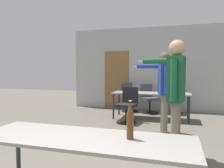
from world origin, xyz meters
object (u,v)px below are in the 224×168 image
at_px(office_chair_far_left, 128,98).
at_px(drink_cup, 167,92).
at_px(beer_bottle, 130,121).
at_px(person_right_polo, 175,86).
at_px(person_left_plaid, 164,84).
at_px(office_chair_near_pushed, 149,99).
at_px(office_chair_far_right, 173,100).
at_px(office_chair_side_rolled, 127,106).

relative_size(office_chair_far_left, drink_cup, 10.19).
relative_size(office_chair_far_left, beer_bottle, 2.69).
bearing_deg(drink_cup, person_right_polo, -84.79).
distance_m(person_left_plaid, office_chair_near_pushed, 2.41).
bearing_deg(drink_cup, beer_bottle, -92.04).
distance_m(office_chair_far_right, office_chair_near_pushed, 0.77).
relative_size(office_chair_near_pushed, beer_bottle, 2.60).
distance_m(person_right_polo, office_chair_side_rolled, 2.51).
distance_m(person_right_polo, office_chair_far_left, 4.03).
bearing_deg(drink_cup, office_chair_far_right, 82.70).
xyz_separation_m(person_left_plaid, beer_bottle, (-0.12, -2.89, -0.17)).
distance_m(person_right_polo, beer_bottle, 1.61).
distance_m(person_left_plaid, drink_cup, 1.21).
bearing_deg(office_chair_side_rolled, beer_bottle, 114.48).
relative_size(office_chair_side_rolled, office_chair_far_left, 0.96).
bearing_deg(drink_cup, office_chair_side_rolled, -156.68).
height_order(office_chair_side_rolled, office_chair_near_pushed, office_chair_near_pushed).
distance_m(office_chair_far_left, drink_cup, 1.78).
bearing_deg(beer_bottle, office_chair_side_rolled, 103.01).
xyz_separation_m(office_chair_side_rolled, beer_bottle, (0.84, -3.64, 0.48)).
xyz_separation_m(office_chair_far_right, drink_cup, (-0.15, -1.16, 0.36)).
bearing_deg(person_left_plaid, office_chair_near_pushed, 1.71).
height_order(office_chair_far_left, drink_cup, office_chair_far_left).
bearing_deg(person_right_polo, office_chair_far_right, 9.97).
bearing_deg(office_chair_near_pushed, drink_cup, 83.62).
bearing_deg(office_chair_far_left, person_left_plaid, 81.32).
relative_size(person_right_polo, drink_cup, 19.54).
bearing_deg(person_left_plaid, drink_cup, -14.30).
bearing_deg(office_chair_far_left, person_right_polo, 75.13).
bearing_deg(drink_cup, person_left_plaid, -91.08).
height_order(office_chair_side_rolled, beer_bottle, beer_bottle).
height_order(office_chair_far_left, office_chair_near_pushed, office_chair_far_left).
distance_m(office_chair_side_rolled, office_chair_far_left, 1.61).
relative_size(person_left_plaid, person_right_polo, 0.96).
height_order(office_chair_side_rolled, office_chair_far_right, office_chair_side_rolled).
bearing_deg(office_chair_near_pushed, office_chair_side_rolled, 39.95).
bearing_deg(office_chair_far_left, office_chair_side_rolled, 63.98).
bearing_deg(office_chair_far_left, office_chair_near_pushed, 135.97).
height_order(person_left_plaid, person_right_polo, person_right_polo).
bearing_deg(office_chair_side_rolled, drink_cup, -145.22).
bearing_deg(person_left_plaid, office_chair_far_right, -17.40).
height_order(person_right_polo, office_chair_far_right, person_right_polo).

